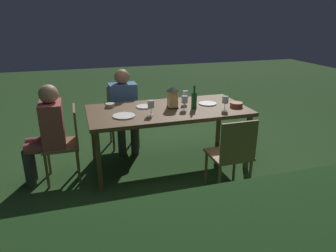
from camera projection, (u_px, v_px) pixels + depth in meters
The scene contains 18 objects.
ground_plane at pixel (168, 164), 4.10m from camera, with size 16.00×16.00×0.00m, color #26471E.
dining_table at pixel (168, 113), 3.86m from camera, with size 1.96×0.96×0.76m.
chair_side_right_a at pixel (232, 153), 3.27m from camera, with size 0.42×0.40×0.87m.
chair_head_far at pixel (67, 140), 3.60m from camera, with size 0.40×0.42×0.87m.
person_in_rust at pixel (47, 130), 3.49m from camera, with size 0.48×0.38×1.15m.
chair_side_left_b at pixel (122, 113), 4.60m from camera, with size 0.42×0.40×0.87m.
person_in_blue at pixel (124, 106), 4.37m from camera, with size 0.38×0.47×1.15m.
lantern_centerpiece at pixel (173, 96), 3.83m from camera, with size 0.15×0.15×0.27m.
green_bottle_on_table at pixel (194, 100), 3.81m from camera, with size 0.07×0.07×0.29m.
wine_glass_a at pixel (185, 100), 3.78m from camera, with size 0.08×0.08×0.17m.
wine_glass_b at pixel (225, 100), 3.77m from camera, with size 0.08×0.08×0.17m.
wine_glass_c at pixel (151, 105), 3.58m from camera, with size 0.08×0.08×0.17m.
wine_glass_d at pixel (185, 95), 4.02m from camera, with size 0.08×0.08×0.17m.
plate_a at pixel (124, 116), 3.55m from camera, with size 0.26×0.26×0.01m, color white.
plate_b at pixel (208, 104), 4.03m from camera, with size 0.23×0.23×0.01m, color white.
plate_c at pixel (144, 107), 3.90m from camera, with size 0.20×0.20×0.01m, color white.
bowl_olives at pixel (236, 105), 3.91m from camera, with size 0.16×0.16×0.06m.
bowl_bread at pixel (110, 105), 3.90m from camera, with size 0.12×0.12×0.05m.
Camera 1 is at (1.08, 3.52, 1.87)m, focal length 33.28 mm.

